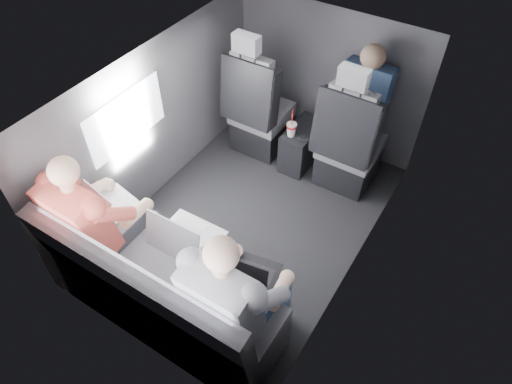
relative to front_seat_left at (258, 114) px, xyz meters
The scene contains 19 objects.
floor 1.03m from the front_seat_left, 61.81° to the right, with size 2.60×2.60×0.00m, color black.
ceiling 1.34m from the front_seat_left, 61.81° to the right, with size 2.60×2.60×0.00m, color #B2B2AD.
panel_left 0.99m from the front_seat_left, 118.19° to the right, with size 0.02×2.60×1.35m, color #56565B.
panel_right 1.61m from the front_seat_left, 31.88° to the right, with size 0.02×2.60×1.35m, color #56565B.
panel_front 0.70m from the front_seat_left, 45.65° to the left, with size 1.80×0.02×1.35m, color #56565B.
panel_back 2.20m from the front_seat_left, 78.12° to the right, with size 1.80×0.02×1.35m, color #56565B.
side_window 1.32m from the front_seat_left, 110.67° to the right, with size 0.02×0.75×0.42m, color white.
seatbelt 1.00m from the front_seat_left, 10.68° to the right, with size 0.05×0.01×0.65m, color black.
front_seat_left is the anchor object (origin of this frame).
front_seat_right 0.90m from the front_seat_left, ahead, with size 0.52×0.58×1.26m.
center_console 0.49m from the front_seat_left, ahead, with size 0.24×0.48×0.41m.
rear_bench 1.96m from the front_seat_left, 76.69° to the right, with size 1.60×0.57×0.92m.
soda_cup 0.42m from the front_seat_left, 14.34° to the right, with size 0.09×0.09×0.27m.
laptop_white 1.69m from the front_seat_left, 95.75° to the right, with size 0.35×0.35×0.24m.
laptop_silver 1.70m from the front_seat_left, 74.36° to the right, with size 0.41×0.36×0.28m.
laptop_black 1.90m from the front_seat_left, 59.41° to the right, with size 0.33×0.31×0.21m.
passenger_rear_left 1.83m from the front_seat_left, 93.88° to the right, with size 0.52×0.63×1.25m.
passenger_rear_right 2.07m from the front_seat_left, 61.61° to the right, with size 0.52×0.64×1.26m.
passenger_front_right 0.98m from the front_seat_left, 16.37° to the left, with size 0.40×0.40×0.80m.
Camera 1 is at (1.36, -2.08, 2.95)m, focal length 32.00 mm.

